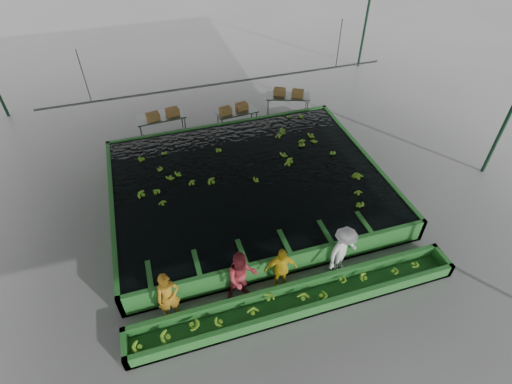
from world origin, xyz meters
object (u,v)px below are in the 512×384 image
object	(u,v)px
packing_table_mid	(237,119)
box_stack_mid	(234,111)
packing_table_right	(287,104)
box_stack_right	(288,95)
box_stack_left	(163,117)
packing_table_left	(162,126)
sorting_trough	(298,300)
worker_a	(168,297)
worker_d	(343,251)
flotation_tank	(248,186)
worker_b	(242,277)
worker_c	(281,269)

from	to	relation	value
packing_table_mid	box_stack_mid	world-z (taller)	box_stack_mid
packing_table_mid	packing_table_right	world-z (taller)	packing_table_right
packing_table_right	box_stack_right	size ratio (longest dim) A/B	1.47
box_stack_left	packing_table_right	bearing A→B (deg)	2.33
packing_table_left	sorting_trough	bearing A→B (deg)	-76.00
worker_a	worker_d	world-z (taller)	worker_d
packing_table_left	packing_table_mid	world-z (taller)	packing_table_left
flotation_tank	box_stack_mid	distance (m)	4.90
flotation_tank	worker_b	xyz separation A→B (m)	(-1.47, -4.30, 0.50)
packing_table_left	box_stack_right	distance (m)	6.22
worker_b	worker_c	world-z (taller)	worker_b
worker_a	packing_table_right	distance (m)	11.99
worker_a	packing_table_left	bearing A→B (deg)	76.20
worker_a	worker_b	bearing A→B (deg)	-7.63
worker_b	packing_table_right	size ratio (longest dim) A/B	0.89
worker_b	packing_table_mid	distance (m)	9.39
box_stack_left	sorting_trough	bearing A→B (deg)	-76.44
packing_table_mid	box_stack_mid	xyz separation A→B (m)	(-0.14, 0.05, 0.43)
box_stack_mid	worker_c	bearing A→B (deg)	-96.40
worker_a	worker_d	size ratio (longest dim) A/B	0.96
packing_table_right	box_stack_left	xyz separation A→B (m)	(-6.06, -0.25, 0.51)
worker_a	packing_table_mid	distance (m)	10.12
flotation_tank	sorting_trough	size ratio (longest dim) A/B	1.00
worker_c	packing_table_right	world-z (taller)	worker_c
worker_b	packing_table_right	bearing A→B (deg)	64.08
flotation_tank	worker_a	bearing A→B (deg)	-129.75
box_stack_mid	box_stack_right	world-z (taller)	box_stack_right
packing_table_right	box_stack_right	world-z (taller)	box_stack_right
box_stack_left	packing_table_mid	bearing A→B (deg)	-4.77
packing_table_right	worker_b	bearing A→B (deg)	-117.88
flotation_tank	worker_d	size ratio (longest dim) A/B	5.40
flotation_tank	worker_a	world-z (taller)	worker_a
packing_table_left	flotation_tank	bearing A→B (deg)	-63.60
packing_table_right	sorting_trough	bearing A→B (deg)	-109.14
flotation_tank	worker_a	xyz separation A→B (m)	(-3.58, -4.30, 0.44)
flotation_tank	sorting_trough	xyz separation A→B (m)	(0.00, -5.10, -0.20)
sorting_trough	packing_table_left	distance (m)	10.57
flotation_tank	sorting_trough	distance (m)	5.10
worker_c	packing_table_right	bearing A→B (deg)	75.39
packing_table_left	box_stack_right	size ratio (longest dim) A/B	1.52
packing_table_right	box_stack_left	bearing A→B (deg)	-177.67
sorting_trough	packing_table_mid	bearing A→B (deg)	84.84
worker_d	packing_table_left	bearing A→B (deg)	91.05
packing_table_mid	worker_c	bearing A→B (deg)	-97.30
sorting_trough	packing_table_right	bearing A→B (deg)	70.86
packing_table_mid	box_stack_left	bearing A→B (deg)	175.23
box_stack_mid	packing_table_right	bearing A→B (deg)	9.39
packing_table_right	box_stack_mid	xyz separation A→B (m)	(-2.86, -0.47, 0.38)
worker_c	box_stack_mid	distance (m)	9.18
packing_table_mid	packing_table_right	size ratio (longest dim) A/B	0.89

